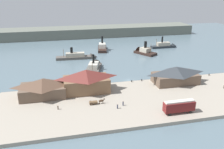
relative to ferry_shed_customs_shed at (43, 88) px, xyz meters
name	(u,v)px	position (x,y,z in m)	size (l,w,h in m)	color
ground_plane	(129,80)	(37.98, 11.19, -4.76)	(320.00, 320.00, 0.00)	slate
quay_promenade	(146,100)	(37.98, -10.81, -4.16)	(110.00, 36.00, 1.20)	#9E9384
seawall_edge	(131,82)	(37.98, 7.59, -4.26)	(110.00, 0.80, 1.00)	gray
ferry_shed_customs_shed	(43,88)	(0.00, 0.00, 0.00)	(17.21, 11.18, 7.02)	brown
ferry_shed_central_terminal	(86,80)	(16.85, 0.78, 1.12)	(18.18, 10.60, 9.21)	brown
ferry_shed_east_terminal	(176,75)	(55.91, 0.93, 0.25)	(19.37, 10.42, 7.51)	brown
street_tram	(179,106)	(44.58, -23.85, -0.96)	(10.65, 2.88, 4.49)	maroon
horse_cart	(96,102)	(18.76, -11.23, -2.64)	(5.84, 1.55, 1.87)	brown
pedestrian_near_east_shed	(117,106)	(25.37, -16.24, -2.76)	(0.44, 0.44, 1.77)	#33384C
pedestrian_walking_east	(58,107)	(5.23, -12.21, -2.83)	(0.40, 0.40, 1.62)	#4C3D33
pedestrian_by_tram	(123,103)	(27.87, -14.56, -2.75)	(0.44, 0.44, 1.79)	#33384C
pedestrian_at_waters_edge	(224,87)	(72.91, -9.25, -2.84)	(0.39, 0.39, 1.59)	#6B5B4C
mooring_post_center_east	(132,81)	(37.67, 6.21, -3.11)	(0.44, 0.44, 0.90)	black
mooring_post_west	(209,75)	(76.13, 5.69, -3.11)	(0.44, 0.44, 0.90)	black
mooring_post_center_west	(142,80)	(42.38, 6.24, -3.11)	(0.44, 0.44, 0.90)	black
ferry_near_quay	(143,51)	(60.81, 55.05, -3.26)	(13.47, 16.55, 10.64)	black
ferry_moored_east	(80,56)	(19.37, 52.55, -3.42)	(25.00, 6.54, 8.74)	#514C47
ferry_mid_harbor	(165,46)	(82.27, 66.76, -3.29)	(19.64, 4.68, 9.47)	#23282D
ferry_approaching_west	(94,66)	(25.10, 32.29, -3.53)	(11.35, 18.49, 10.82)	#514C47
ferry_moored_west	(102,47)	(36.94, 71.25, -3.11)	(8.54, 18.46, 11.28)	black
far_headland	(93,32)	(37.98, 121.19, -0.76)	(180.00, 24.00, 8.00)	#60665B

